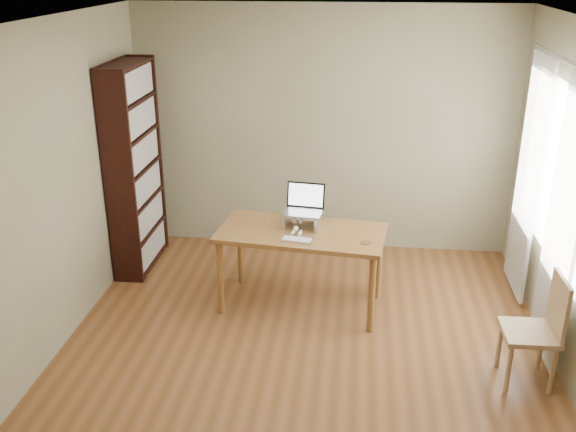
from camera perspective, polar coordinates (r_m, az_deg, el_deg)
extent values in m
cube|color=brown|center=(5.31, 1.26, -12.58)|extent=(4.00, 4.50, 0.02)
cube|color=white|center=(4.39, 1.56, 16.84)|extent=(4.00, 4.50, 0.02)
cube|color=#777450|center=(6.84, 3.11, 7.55)|extent=(4.00, 0.02, 2.60)
cube|color=#777450|center=(2.73, -3.06, -16.69)|extent=(4.00, 0.02, 2.60)
cube|color=#777450|center=(5.25, -21.02, 1.55)|extent=(0.02, 4.50, 2.60)
cube|color=white|center=(5.63, 22.72, 3.71)|extent=(0.01, 1.80, 1.40)
cube|color=black|center=(6.22, -14.81, 2.95)|extent=(0.30, 0.04, 2.10)
cube|color=black|center=(6.99, -12.37, 5.26)|extent=(0.30, 0.04, 2.10)
cube|color=black|center=(6.65, -14.66, 4.19)|extent=(0.02, 0.90, 2.10)
cube|color=black|center=(6.98, -12.78, -3.82)|extent=(0.30, 0.84, 0.02)
cube|color=black|center=(6.89, -12.66, -2.57)|extent=(0.20, 0.78, 0.28)
cube|color=black|center=(6.84, -13.02, -1.26)|extent=(0.30, 0.84, 0.03)
cube|color=black|center=(6.76, -12.90, 0.05)|extent=(0.20, 0.78, 0.28)
cube|color=black|center=(6.71, -13.26, 1.41)|extent=(0.30, 0.84, 0.02)
cube|color=black|center=(6.65, -13.15, 2.77)|extent=(0.20, 0.78, 0.28)
cube|color=black|center=(6.61, -13.52, 4.17)|extent=(0.30, 0.84, 0.02)
cube|color=black|center=(6.55, -13.40, 5.58)|extent=(0.20, 0.78, 0.28)
cube|color=black|center=(6.51, -13.78, 7.02)|extent=(0.30, 0.84, 0.02)
cube|color=black|center=(6.46, -13.67, 8.47)|extent=(0.20, 0.78, 0.28)
cube|color=black|center=(6.44, -14.06, 9.94)|extent=(0.30, 0.84, 0.02)
cube|color=black|center=(6.39, -13.94, 11.43)|extent=(0.20, 0.78, 0.28)
cube|color=black|center=(6.38, -14.34, 12.92)|extent=(0.30, 0.84, 0.03)
cube|color=silver|center=(5.20, 23.22, -0.76)|extent=(0.03, 0.70, 2.20)
cube|color=silver|center=(6.20, 20.57, 3.15)|extent=(0.03, 0.70, 2.20)
cylinder|color=silver|center=(5.43, 23.48, 12.59)|extent=(0.03, 1.90, 0.03)
cube|color=brown|center=(5.70, 1.22, -1.50)|extent=(1.55, 0.90, 0.04)
cylinder|color=brown|center=(6.23, -4.76, -3.26)|extent=(0.06, 0.06, 0.71)
cylinder|color=brown|center=(6.12, 7.77, -3.85)|extent=(0.06, 0.06, 0.71)
cylinder|color=brown|center=(5.69, -5.93, -5.88)|extent=(0.06, 0.06, 0.71)
cylinder|color=brown|center=(5.58, 7.86, -6.59)|extent=(0.06, 0.06, 0.71)
cube|color=silver|center=(5.76, -0.14, -0.39)|extent=(0.03, 0.25, 0.12)
cube|color=silver|center=(5.74, 2.74, -0.51)|extent=(0.03, 0.25, 0.12)
cube|color=silver|center=(5.72, 1.30, 0.16)|extent=(0.32, 0.25, 0.01)
cube|color=silver|center=(5.72, 1.30, 0.29)|extent=(0.37, 0.28, 0.02)
cube|color=black|center=(5.80, 1.44, 1.90)|extent=(0.35, 0.09, 0.23)
cube|color=white|center=(5.80, 1.43, 1.88)|extent=(0.32, 0.08, 0.20)
cube|color=silver|center=(5.49, 0.83, -2.13)|extent=(0.28, 0.15, 0.02)
cube|color=silver|center=(5.49, 0.83, -2.05)|extent=(0.26, 0.13, 0.00)
cylinder|color=#55391D|center=(5.49, 6.93, -2.39)|extent=(0.09, 0.09, 0.01)
ellipsoid|color=#474138|center=(5.77, 1.15, -0.30)|extent=(0.17, 0.37, 0.13)
ellipsoid|color=#474138|center=(5.88, 1.25, 0.06)|extent=(0.15, 0.16, 0.12)
ellipsoid|color=#474138|center=(5.59, 0.97, -0.85)|extent=(0.10, 0.09, 0.09)
ellipsoid|color=white|center=(5.64, 1.01, -1.01)|extent=(0.09, 0.09, 0.08)
sphere|color=white|center=(5.56, 0.94, -1.13)|extent=(0.04, 0.04, 0.04)
cone|color=#474138|center=(5.58, 0.69, -0.42)|extent=(0.03, 0.04, 0.04)
cone|color=#474138|center=(5.58, 1.27, -0.44)|extent=(0.03, 0.04, 0.04)
cylinder|color=white|center=(5.61, 0.65, -1.52)|extent=(0.03, 0.09, 0.03)
cylinder|color=white|center=(5.61, 1.26, -1.55)|extent=(0.03, 0.09, 0.03)
cylinder|color=#474138|center=(5.90, 2.14, -0.26)|extent=(0.13, 0.20, 0.03)
cube|color=tan|center=(5.15, 20.66, -9.70)|extent=(0.40, 0.40, 0.04)
cylinder|color=tan|center=(5.10, 18.98, -12.63)|extent=(0.04, 0.04, 0.42)
cylinder|color=tan|center=(5.18, 22.47, -12.58)|extent=(0.04, 0.04, 0.42)
cylinder|color=tan|center=(5.35, 18.32, -10.73)|extent=(0.04, 0.04, 0.42)
cylinder|color=tan|center=(5.43, 21.63, -10.72)|extent=(0.04, 0.04, 0.42)
cube|color=tan|center=(5.09, 22.94, -7.46)|extent=(0.04, 0.37, 0.46)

